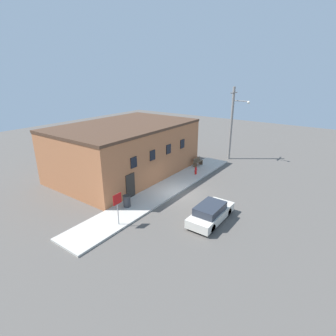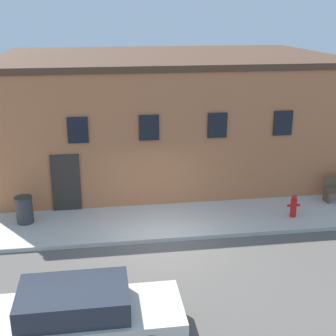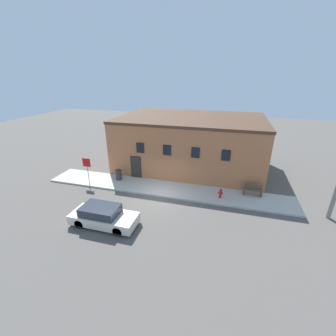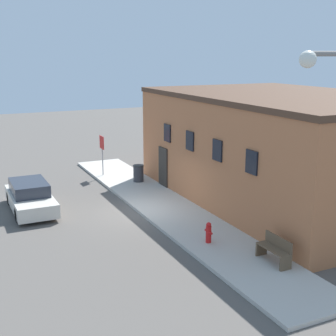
{
  "view_description": "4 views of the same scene",
  "coord_description": "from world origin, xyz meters",
  "px_view_note": "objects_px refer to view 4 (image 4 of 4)",
  "views": [
    {
      "loc": [
        -17.37,
        -11.3,
        9.9
      ],
      "look_at": [
        0.32,
        1.38,
        2.0
      ],
      "focal_mm": 28.0,
      "sensor_mm": 36.0,
      "label": 1
    },
    {
      "loc": [
        -1.81,
        -13.07,
        6.92
      ],
      "look_at": [
        0.32,
        1.38,
        2.0
      ],
      "focal_mm": 50.0,
      "sensor_mm": 36.0,
      "label": 2
    },
    {
      "loc": [
        4.87,
        -14.74,
        9.04
      ],
      "look_at": [
        0.32,
        1.38,
        2.0
      ],
      "focal_mm": 24.0,
      "sensor_mm": 36.0,
      "label": 3
    },
    {
      "loc": [
        18.68,
        -7.35,
        6.96
      ],
      "look_at": [
        0.32,
        1.38,
        2.0
      ],
      "focal_mm": 50.0,
      "sensor_mm": 36.0,
      "label": 4
    }
  ],
  "objects_px": {
    "bench": "(275,250)",
    "trash_bin": "(138,173)",
    "parked_car": "(30,197)",
    "fire_hydrant": "(209,232)",
    "stop_sign": "(102,148)"
  },
  "relations": [
    {
      "from": "bench",
      "to": "trash_bin",
      "type": "height_order",
      "value": "trash_bin"
    },
    {
      "from": "bench",
      "to": "parked_car",
      "type": "bearing_deg",
      "value": -145.87
    },
    {
      "from": "bench",
      "to": "parked_car",
      "type": "xyz_separation_m",
      "value": [
        -9.47,
        -6.42,
        0.06
      ]
    },
    {
      "from": "fire_hydrant",
      "to": "trash_bin",
      "type": "distance_m",
      "value": 9.16
    },
    {
      "from": "bench",
      "to": "trash_bin",
      "type": "distance_m",
      "value": 11.54
    },
    {
      "from": "fire_hydrant",
      "to": "trash_bin",
      "type": "relative_size",
      "value": 0.87
    },
    {
      "from": "fire_hydrant",
      "to": "trash_bin",
      "type": "xyz_separation_m",
      "value": [
        -9.12,
        0.87,
        0.06
      ]
    },
    {
      "from": "bench",
      "to": "parked_car",
      "type": "relative_size",
      "value": 0.32
    },
    {
      "from": "fire_hydrant",
      "to": "bench",
      "type": "height_order",
      "value": "bench"
    },
    {
      "from": "fire_hydrant",
      "to": "bench",
      "type": "xyz_separation_m",
      "value": [
        2.42,
        1.15,
        0.04
      ]
    },
    {
      "from": "stop_sign",
      "to": "parked_car",
      "type": "distance_m",
      "value": 6.52
    },
    {
      "from": "stop_sign",
      "to": "parked_car",
      "type": "bearing_deg",
      "value": -48.34
    },
    {
      "from": "parked_car",
      "to": "trash_bin",
      "type": "bearing_deg",
      "value": 108.64
    },
    {
      "from": "stop_sign",
      "to": "fire_hydrant",
      "type": "bearing_deg",
      "value": 2.4
    },
    {
      "from": "stop_sign",
      "to": "bench",
      "type": "bearing_deg",
      "value": 6.74
    }
  ]
}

